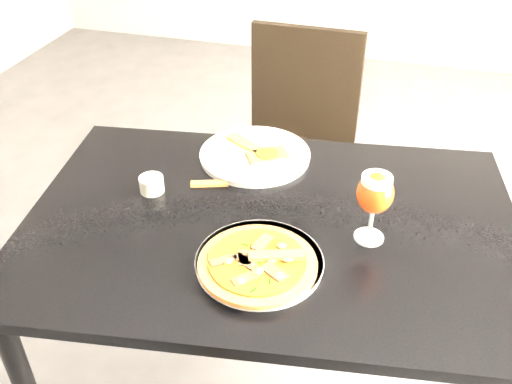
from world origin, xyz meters
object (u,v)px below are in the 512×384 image
(dining_table, at_px, (270,248))
(beer_glass, at_px, (375,194))
(pizza, at_px, (258,263))
(chair_far, at_px, (295,148))

(dining_table, bearing_deg, beer_glass, -9.00)
(pizza, bearing_deg, dining_table, 95.67)
(pizza, distance_m, beer_glass, 0.30)
(beer_glass, bearing_deg, dining_table, 179.19)
(dining_table, height_order, chair_far, chair_far)
(chair_far, xyz_separation_m, beer_glass, (0.33, -0.74, 0.36))
(dining_table, distance_m, pizza, 0.21)
(dining_table, distance_m, chair_far, 0.76)
(dining_table, xyz_separation_m, pizza, (0.02, -0.18, 0.11))
(chair_far, distance_m, pizza, 0.96)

